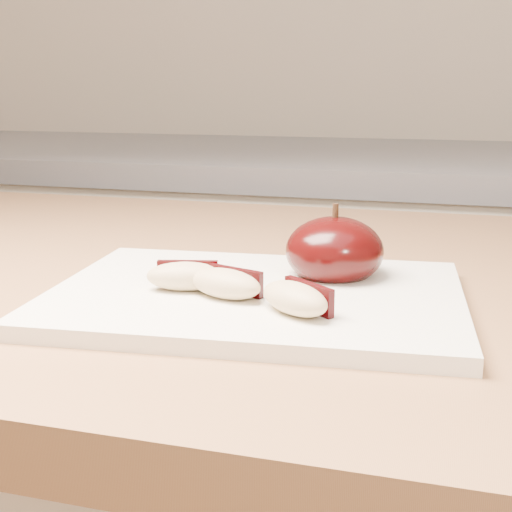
# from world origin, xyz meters

# --- Properties ---
(back_cabinet) EXTENTS (2.40, 0.62, 0.94)m
(back_cabinet) POSITION_xyz_m (0.00, 1.20, 0.47)
(back_cabinet) COLOR silver
(back_cabinet) RESTS_ON ground
(cutting_board) EXTENTS (0.31, 0.24, 0.01)m
(cutting_board) POSITION_xyz_m (-0.04, 0.39, 0.91)
(cutting_board) COLOR silver
(cutting_board) RESTS_ON island_counter
(apple_half) EXTENTS (0.10, 0.10, 0.06)m
(apple_half) POSITION_xyz_m (0.00, 0.45, 0.93)
(apple_half) COLOR black
(apple_half) RESTS_ON cutting_board
(apple_wedge_a) EXTENTS (0.06, 0.04, 0.02)m
(apple_wedge_a) POSITION_xyz_m (-0.09, 0.38, 0.92)
(apple_wedge_a) COLOR tan
(apple_wedge_a) RESTS_ON cutting_board
(apple_wedge_b) EXTENTS (0.06, 0.04, 0.02)m
(apple_wedge_b) POSITION_xyz_m (-0.06, 0.37, 0.92)
(apple_wedge_b) COLOR tan
(apple_wedge_b) RESTS_ON cutting_board
(apple_wedge_c) EXTENTS (0.06, 0.06, 0.02)m
(apple_wedge_c) POSITION_xyz_m (-0.00, 0.34, 0.92)
(apple_wedge_c) COLOR tan
(apple_wedge_c) RESTS_ON cutting_board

